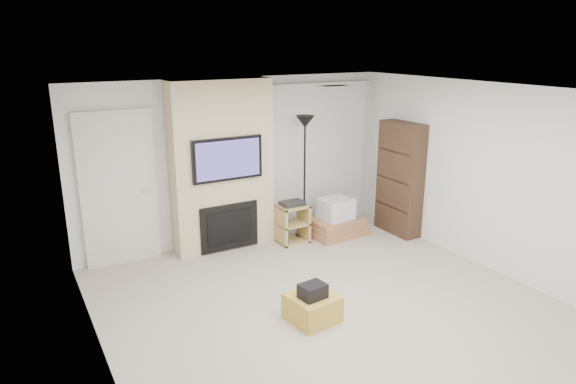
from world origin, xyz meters
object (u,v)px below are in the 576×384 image
av_stand (292,221)px  box_stack (336,221)px  floor_lamp (305,143)px  ottoman (312,307)px  bookshelf (400,179)px

av_stand → box_stack: (0.77, -0.06, -0.12)m
floor_lamp → box_stack: (0.48, -0.18, -1.29)m
floor_lamp → box_stack: floor_lamp is taller
av_stand → box_stack: size_ratio=0.71×
ottoman → box_stack: box_stack is taller
ottoman → floor_lamp: size_ratio=0.26×
ottoman → bookshelf: bearing=31.8°
box_stack → bookshelf: size_ratio=0.51×
ottoman → floor_lamp: floor_lamp is taller
ottoman → bookshelf: 3.24m
av_stand → bookshelf: (1.71, -0.46, 0.55)m
av_stand → bookshelf: bearing=-15.0°
ottoman → box_stack: bearing=49.9°
av_stand → box_stack: av_stand is taller
floor_lamp → bookshelf: (1.43, -0.58, -0.62)m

